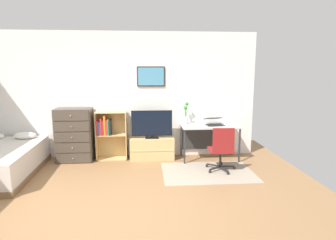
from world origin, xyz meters
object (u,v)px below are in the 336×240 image
Objects in this scene: laptop at (214,122)px; computer_mouse at (227,125)px; television at (152,124)px; office_chair at (222,148)px; dresser at (75,135)px; tv_stand at (152,148)px; wine_glass at (194,120)px; desk at (209,131)px; bamboo_vase at (186,114)px; bookshelf at (109,132)px.

laptop is 0.29m from computer_mouse.
television reaches higher than office_chair.
computer_mouse is at bearing -33.13° from laptop.
dresser is 1.63m from television.
wine_glass reaches higher than tv_stand.
office_chair is at bearing -85.97° from desk.
bamboo_vase is (0.74, 0.08, 0.72)m from tv_stand.
wine_glass is (-0.45, -0.09, 0.07)m from laptop.
computer_mouse is at bearing -17.03° from bamboo_vase.
computer_mouse is at bearing -21.93° from desk.
laptop reaches higher than computer_mouse.
office_chair is (1.29, -0.88, -0.30)m from television.
laptop is (0.10, -0.02, 0.19)m from desk.
laptop is at bearing -2.43° from tv_stand.
computer_mouse is (0.36, -0.15, 0.15)m from desk.
desk is at bearing -2.28° from bookshelf.
television is (0.91, -0.08, 0.17)m from bookshelf.
bookshelf is at bearing 177.72° from desk.
dresser reaches higher than laptop.
bookshelf is 2.52m from computer_mouse.
wine_glass is at bearing -9.48° from tv_stand.
bookshelf is 1.20× the size of office_chair.
bookshelf is at bearing 5.57° from dresser.
bamboo_vase reaches higher than computer_mouse.
computer_mouse reaches higher than tv_stand.
dresser is 3.22m from computer_mouse.
laptop reaches higher than office_chair.
television reaches higher than desk.
tv_stand is at bearing -3.36° from bookshelf.
dresser is 2.84m from desk.
television is (0.00, -0.02, 0.53)m from tv_stand.
dresser reaches higher than desk.
tv_stand is 1.59m from office_chair.
bookshelf is 2.25m from laptop.
laptop is (0.04, 0.84, 0.35)m from office_chair.
computer_mouse is at bearing -5.60° from television.
office_chair is 0.95m from wine_glass.
laptop is (1.33, -0.03, 0.04)m from television.
wine_glass reaches higher than laptop.
computer_mouse is (1.59, -0.18, 0.53)m from tv_stand.
desk is 0.88m from office_chair.
office_chair is at bearing -23.46° from bookshelf.
tv_stand is at bearing 146.80° from office_chair.
television is 0.71× the size of desk.
bamboo_vase is at bearing 158.69° from laptop.
office_chair is at bearing -112.79° from computer_mouse.
bamboo_vase reaches higher than wine_glass.
bookshelf reaches higher than wine_glass.
tv_stand is 9.03× the size of computer_mouse.
computer_mouse is at bearing -5.29° from bookshelf.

